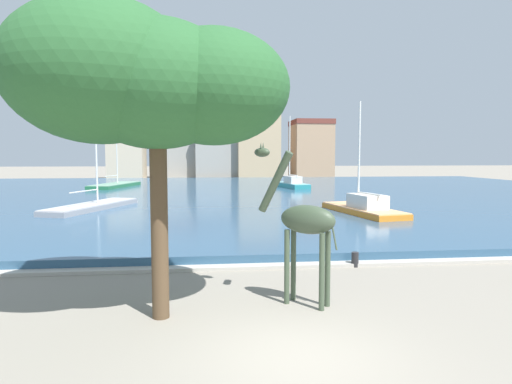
{
  "coord_description": "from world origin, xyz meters",
  "views": [
    {
      "loc": [
        -1.65,
        -7.88,
        3.75
      ],
      "look_at": [
        0.41,
        10.75,
        2.2
      ],
      "focal_mm": 31.08,
      "sensor_mm": 36.0,
      "label": 1
    }
  ],
  "objects_px": {
    "sailboat_grey": "(100,208)",
    "mooring_bollard": "(355,259)",
    "giraffe_statue": "(303,222)",
    "sailboat_teal": "(289,186)",
    "shade_tree": "(148,81)",
    "sailboat_green": "(119,186)",
    "sailboat_orange": "(358,210)"
  },
  "relations": [
    {
      "from": "sailboat_grey",
      "to": "mooring_bollard",
      "type": "height_order",
      "value": "sailboat_grey"
    },
    {
      "from": "mooring_bollard",
      "to": "giraffe_statue",
      "type": "bearing_deg",
      "value": -126.33
    },
    {
      "from": "mooring_bollard",
      "to": "sailboat_grey",
      "type": "bearing_deg",
      "value": 128.16
    },
    {
      "from": "sailboat_teal",
      "to": "shade_tree",
      "type": "xyz_separation_m",
      "value": [
        -9.93,
        -35.93,
        4.81
      ]
    },
    {
      "from": "sailboat_green",
      "to": "sailboat_grey",
      "type": "distance_m",
      "value": 20.12
    },
    {
      "from": "giraffe_statue",
      "to": "sailboat_teal",
      "type": "xyz_separation_m",
      "value": [
        6.27,
        35.34,
        -1.51
      ]
    },
    {
      "from": "sailboat_green",
      "to": "sailboat_teal",
      "type": "relative_size",
      "value": 1.24
    },
    {
      "from": "sailboat_teal",
      "to": "mooring_bollard",
      "type": "xyz_separation_m",
      "value": [
        -3.71,
        -31.86,
        -0.33
      ]
    },
    {
      "from": "giraffe_statue",
      "to": "mooring_bollard",
      "type": "xyz_separation_m",
      "value": [
        2.56,
        3.49,
        -1.84
      ]
    },
    {
      "from": "sailboat_teal",
      "to": "shade_tree",
      "type": "distance_m",
      "value": 37.58
    },
    {
      "from": "sailboat_green",
      "to": "sailboat_grey",
      "type": "height_order",
      "value": "sailboat_grey"
    },
    {
      "from": "sailboat_teal",
      "to": "sailboat_orange",
      "type": "relative_size",
      "value": 0.99
    },
    {
      "from": "sailboat_green",
      "to": "sailboat_orange",
      "type": "xyz_separation_m",
      "value": [
        18.47,
        -23.98,
        0.12
      ]
    },
    {
      "from": "sailboat_teal",
      "to": "sailboat_green",
      "type": "bearing_deg",
      "value": 170.16
    },
    {
      "from": "sailboat_teal",
      "to": "sailboat_grey",
      "type": "relative_size",
      "value": 0.85
    },
    {
      "from": "giraffe_statue",
      "to": "sailboat_orange",
      "type": "bearing_deg",
      "value": 65.8
    },
    {
      "from": "sailboat_green",
      "to": "sailboat_teal",
      "type": "bearing_deg",
      "value": -9.84
    },
    {
      "from": "sailboat_orange",
      "to": "mooring_bollard",
      "type": "distance_m",
      "value": 11.73
    },
    {
      "from": "shade_tree",
      "to": "sailboat_teal",
      "type": "bearing_deg",
      "value": 74.55
    },
    {
      "from": "sailboat_grey",
      "to": "sailboat_orange",
      "type": "xyz_separation_m",
      "value": [
        15.81,
        -4.04,
        0.14
      ]
    },
    {
      "from": "shade_tree",
      "to": "mooring_bollard",
      "type": "height_order",
      "value": "shade_tree"
    },
    {
      "from": "sailboat_grey",
      "to": "shade_tree",
      "type": "relative_size",
      "value": 1.3
    },
    {
      "from": "giraffe_statue",
      "to": "shade_tree",
      "type": "distance_m",
      "value": 4.96
    },
    {
      "from": "shade_tree",
      "to": "mooring_bollard",
      "type": "relative_size",
      "value": 14.22
    },
    {
      "from": "giraffe_statue",
      "to": "mooring_bollard",
      "type": "distance_m",
      "value": 4.7
    },
    {
      "from": "sailboat_teal",
      "to": "sailboat_orange",
      "type": "xyz_separation_m",
      "value": [
        0.25,
        -20.82,
        -0.06
      ]
    },
    {
      "from": "giraffe_statue",
      "to": "shade_tree",
      "type": "height_order",
      "value": "shade_tree"
    },
    {
      "from": "sailboat_teal",
      "to": "sailboat_orange",
      "type": "bearing_deg",
      "value": -89.31
    },
    {
      "from": "sailboat_orange",
      "to": "shade_tree",
      "type": "height_order",
      "value": "shade_tree"
    },
    {
      "from": "sailboat_green",
      "to": "shade_tree",
      "type": "distance_m",
      "value": 40.27
    },
    {
      "from": "sailboat_teal",
      "to": "mooring_bollard",
      "type": "distance_m",
      "value": 32.07
    },
    {
      "from": "sailboat_green",
      "to": "mooring_bollard",
      "type": "relative_size",
      "value": 19.47
    }
  ]
}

